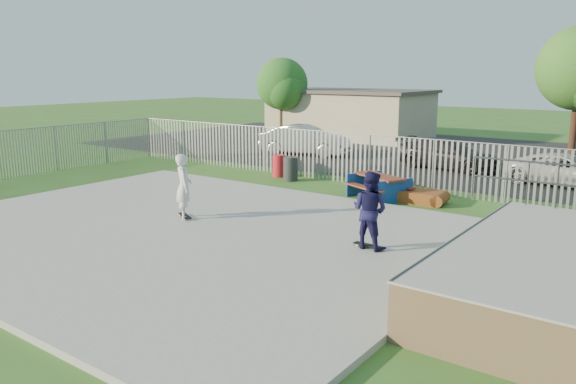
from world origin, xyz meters
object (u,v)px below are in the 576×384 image
Objects in this scene: trash_bin_grey at (290,169)px; tree_left at (282,84)px; car_silver at (305,140)px; car_dark at (448,154)px; picnic_table at (379,187)px; skater_navy at (370,210)px; car_white at (568,170)px; funbox at (410,196)px; skater_white at (184,186)px; trash_bin_red at (279,166)px.

tree_left reaches higher than trash_bin_grey.
car_dark is (7.78, 0.21, -0.11)m from car_silver.
trash_bin_grey reaches higher than picnic_table.
car_dark is 2.45× the size of skater_navy.
car_silver is at bearing 163.33° from picnic_table.
trash_bin_grey is at bearing 151.66° from car_dark.
skater_navy is at bearing 174.82° from car_white.
car_dark is 5.29m from car_white.
car_dark is 0.89× the size of tree_left.
car_dark is (-1.36, 7.07, 0.49)m from funbox.
trash_bin_grey is 0.52× the size of skater_white.
skater_white is at bearing -128.83° from funbox.
car_silver is (-8.07, 7.16, 0.38)m from picnic_table.
skater_white is (1.31, -7.14, 0.61)m from trash_bin_grey.
trash_bin_grey reaches higher than trash_bin_red.
car_silver is at bearing -31.17° from skater_white.
funbox is 0.49× the size of car_white.
tree_left is (-13.71, 5.69, 2.86)m from car_dark.
car_white reaches higher than trash_bin_grey.
trash_bin_grey is at bearing -51.94° from tree_left.
trash_bin_grey is 7.22m from car_silver.
trash_bin_red is 7.90m from car_dark.
trash_bin_red is at bearing -169.17° from picnic_table.
skater_white is at bearing -79.60° from trash_bin_grey.
picnic_table is at bearing -170.46° from funbox.
trash_bin_grey is at bearing -25.95° from trash_bin_red.
picnic_table is at bearing -173.08° from car_dark.
tree_left is at bearing 133.91° from funbox.
funbox is 1.14× the size of skater_white.
car_silver is at bearing 137.26° from funbox.
funbox is 7.19m from car_white.
skater_navy reaches higher than funbox.
car_white is 14.97m from skater_white.
skater_white is at bearing 172.69° from car_dark.
trash_bin_red is at bearing 164.85° from funbox.
picnic_table is at bearing 148.09° from car_white.
car_silver is 1.08× the size of car_white.
trash_bin_red is (-6.49, 1.06, 0.26)m from funbox.
trash_bin_grey is at bearing -163.04° from car_silver.
trash_bin_grey is at bearing 125.87° from car_white.
funbox is 6.14m from skater_navy.
car_dark is (4.20, 6.46, 0.21)m from trash_bin_grey.
funbox is 2.34× the size of trash_bin_red.
funbox is at bearing -6.27° from trash_bin_grey.
skater_navy is 1.00× the size of skater_white.
trash_bin_red is at bearing 121.57° from car_white.
trash_bin_grey is at bearing 167.90° from funbox.
picnic_table is 1.13m from funbox.
car_white is (5.19, -1.01, -0.07)m from car_dark.
car_dark is at bearing 84.74° from car_white.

